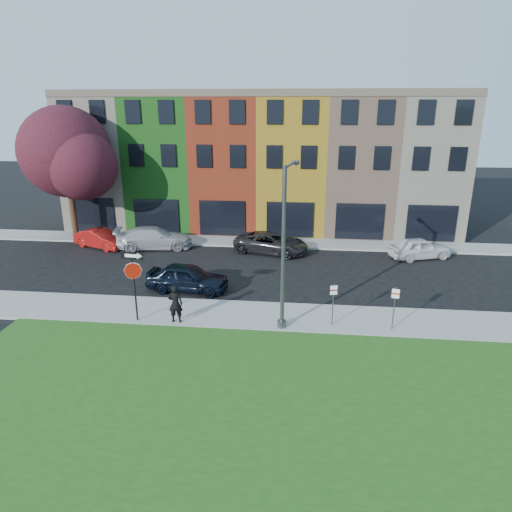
# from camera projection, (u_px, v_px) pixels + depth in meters

# --- Properties ---
(ground) EXTENTS (120.00, 120.00, 0.00)m
(ground) POSITION_uv_depth(u_px,v_px,m) (275.00, 351.00, 18.50)
(ground) COLOR black
(ground) RESTS_ON ground
(sidewalk_near) EXTENTS (40.00, 3.00, 0.12)m
(sidewalk_near) POSITION_uv_depth(u_px,v_px,m) (322.00, 319.00, 21.12)
(sidewalk_near) COLOR gray
(sidewalk_near) RESTS_ON ground
(sidewalk_far) EXTENTS (40.00, 2.40, 0.12)m
(sidewalk_far) POSITION_uv_depth(u_px,v_px,m) (247.00, 242.00, 32.93)
(sidewalk_far) COLOR gray
(sidewalk_far) RESTS_ON ground
(rowhouse_block) EXTENTS (30.00, 10.12, 10.00)m
(rowhouse_block) POSITION_uv_depth(u_px,v_px,m) (262.00, 162.00, 37.16)
(rowhouse_block) COLOR #B9AE99
(rowhouse_block) RESTS_ON ground
(stop_sign) EXTENTS (1.05, 0.15, 3.28)m
(stop_sign) POSITION_uv_depth(u_px,v_px,m) (133.00, 272.00, 20.14)
(stop_sign) COLOR black
(stop_sign) RESTS_ON sidewalk_near
(man) EXTENTS (0.69, 0.49, 1.78)m
(man) POSITION_uv_depth(u_px,v_px,m) (175.00, 304.00, 20.44)
(man) COLOR black
(man) RESTS_ON sidewalk_near
(sedan_near) EXTENTS (2.49, 4.64, 1.48)m
(sedan_near) POSITION_uv_depth(u_px,v_px,m) (188.00, 278.00, 24.24)
(sedan_near) COLOR black
(sedan_near) RESTS_ON ground
(parked_car_red) EXTENTS (4.01, 4.82, 1.29)m
(parked_car_red) POSITION_uv_depth(u_px,v_px,m) (101.00, 239.00, 31.62)
(parked_car_red) COLOR maroon
(parked_car_red) RESTS_ON ground
(parked_car_silver) EXTENTS (4.20, 6.01, 1.50)m
(parked_car_silver) POSITION_uv_depth(u_px,v_px,m) (154.00, 238.00, 31.40)
(parked_car_silver) COLOR #AEAEB3
(parked_car_silver) RESTS_ON ground
(parked_car_dark) EXTENTS (4.60, 6.00, 1.37)m
(parked_car_dark) POSITION_uv_depth(u_px,v_px,m) (271.00, 243.00, 30.51)
(parked_car_dark) COLOR black
(parked_car_dark) RESTS_ON ground
(parked_car_white) EXTENTS (4.08, 4.98, 1.36)m
(parked_car_white) POSITION_uv_depth(u_px,v_px,m) (420.00, 248.00, 29.42)
(parked_car_white) COLOR white
(parked_car_white) RESTS_ON ground
(street_lamp) EXTENTS (0.75, 2.56, 7.10)m
(street_lamp) POSITION_uv_depth(u_px,v_px,m) (284.00, 248.00, 19.32)
(street_lamp) COLOR #4C4E51
(street_lamp) RESTS_ON sidewalk_near
(parking_sign_a) EXTENTS (0.32, 0.12, 1.96)m
(parking_sign_a) POSITION_uv_depth(u_px,v_px,m) (333.00, 299.00, 20.02)
(parking_sign_a) COLOR #4C4E51
(parking_sign_a) RESTS_ON sidewalk_near
(parking_sign_b) EXTENTS (0.32, 0.11, 1.97)m
(parking_sign_b) POSITION_uv_depth(u_px,v_px,m) (395.00, 303.00, 19.64)
(parking_sign_b) COLOR #4C4E51
(parking_sign_b) RESTS_ON sidewalk_near
(tree_purple) EXTENTS (7.47, 6.54, 9.37)m
(tree_purple) POSITION_uv_depth(u_px,v_px,m) (68.00, 154.00, 31.52)
(tree_purple) COLOR black
(tree_purple) RESTS_ON sidewalk_far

